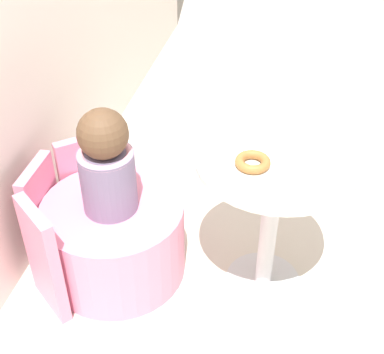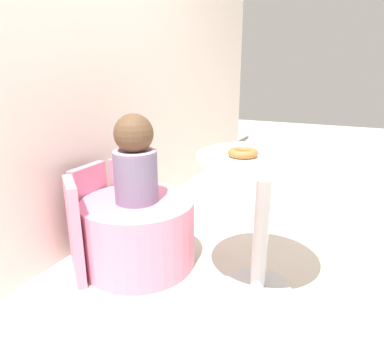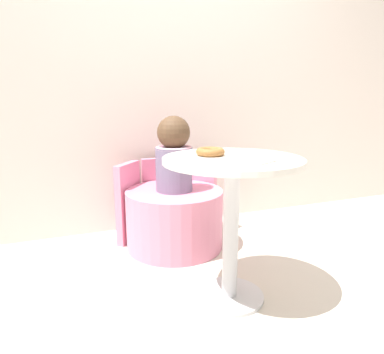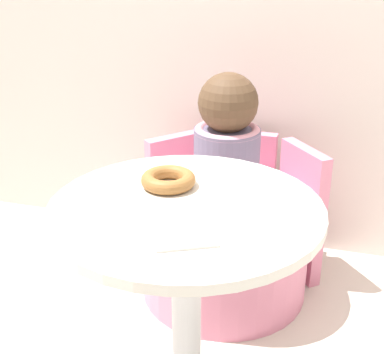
{
  "view_description": "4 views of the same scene",
  "coord_description": "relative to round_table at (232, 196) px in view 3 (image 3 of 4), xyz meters",
  "views": [
    {
      "loc": [
        -1.79,
        -0.06,
        1.92
      ],
      "look_at": [
        -0.09,
        0.3,
        0.61
      ],
      "focal_mm": 50.0,
      "sensor_mm": 36.0,
      "label": 1
    },
    {
      "loc": [
        -1.58,
        -0.39,
        1.09
      ],
      "look_at": [
        -0.05,
        0.35,
        0.56
      ],
      "focal_mm": 32.0,
      "sensor_mm": 36.0,
      "label": 2
    },
    {
      "loc": [
        -0.77,
        -1.41,
        0.97
      ],
      "look_at": [
        -0.12,
        0.3,
        0.56
      ],
      "focal_mm": 32.0,
      "sensor_mm": 36.0,
      "label": 3
    },
    {
      "loc": [
        0.29,
        -1.1,
        1.27
      ],
      "look_at": [
        -0.14,
        0.34,
        0.62
      ],
      "focal_mm": 50.0,
      "sensor_mm": 36.0,
      "label": 4
    }
  ],
  "objects": [
    {
      "name": "ground_plane",
      "position": [
        0.04,
        0.03,
        -0.53
      ],
      "size": [
        12.0,
        12.0,
        0.0
      ],
      "primitive_type": "plane",
      "color": "beige"
    },
    {
      "name": "back_wall",
      "position": [
        0.04,
        1.16,
        0.67
      ],
      "size": [
        6.0,
        0.06,
        2.4
      ],
      "color": "silver",
      "rests_on": "ground_plane"
    },
    {
      "name": "round_table",
      "position": [
        0.0,
        0.0,
        0.0
      ],
      "size": [
        0.65,
        0.65,
        0.71
      ],
      "color": "silver",
      "rests_on": "ground_plane"
    },
    {
      "name": "tub_chair",
      "position": [
        -0.06,
        0.69,
        -0.34
      ],
      "size": [
        0.64,
        0.64,
        0.39
      ],
      "color": "pink",
      "rests_on": "ground_plane"
    },
    {
      "name": "booth_backrest",
      "position": [
        -0.06,
        0.96,
        -0.26
      ],
      "size": [
        0.74,
        0.27,
        0.55
      ],
      "color": "pink",
      "rests_on": "ground_plane"
    },
    {
      "name": "child_figure",
      "position": [
        -0.06,
        0.69,
        0.09
      ],
      "size": [
        0.24,
        0.24,
        0.49
      ],
      "color": "slate",
      "rests_on": "tub_chair"
    },
    {
      "name": "donut",
      "position": [
        -0.07,
        0.09,
        0.2
      ],
      "size": [
        0.14,
        0.14,
        0.04
      ],
      "color": "#9E6633",
      "rests_on": "round_table"
    },
    {
      "name": "paper_napkin",
      "position": [
        0.04,
        -0.14,
        0.19
      ],
      "size": [
        0.17,
        0.17,
        0.01
      ],
      "color": "silver",
      "rests_on": "round_table"
    }
  ]
}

